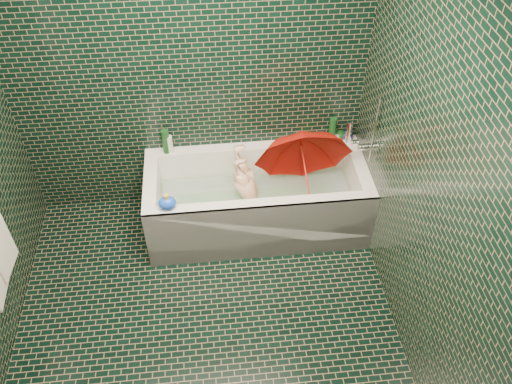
{
  "coord_description": "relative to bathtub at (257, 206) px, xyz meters",
  "views": [
    {
      "loc": [
        0.12,
        -1.99,
        3.28
      ],
      "look_at": [
        0.42,
        0.82,
        0.54
      ],
      "focal_mm": 38.0,
      "sensor_mm": 36.0,
      "label": 1
    }
  ],
  "objects": [
    {
      "name": "bath_mat",
      "position": [
        0.0,
        0.02,
        -0.06
      ],
      "size": [
        1.35,
        0.47,
        0.01
      ],
      "primitive_type": "cube",
      "color": "#4CC427",
      "rests_on": "bathtub"
    },
    {
      "name": "wall_back",
      "position": [
        -0.45,
        0.39,
        1.04
      ],
      "size": [
        2.8,
        0.0,
        2.8
      ],
      "primitive_type": "plane",
      "rotation": [
        1.57,
        0.0,
        0.0
      ],
      "color": "black",
      "rests_on": "floor"
    },
    {
      "name": "child",
      "position": [
        -0.05,
        0.02,
        0.1
      ],
      "size": [
        0.91,
        0.42,
        0.37
      ],
      "primitive_type": "imported",
      "rotation": [
        -1.38,
        0.0,
        -1.7
      ],
      "color": "beige",
      "rests_on": "bathtub"
    },
    {
      "name": "soap_bottle_c",
      "position": [
        0.73,
        0.33,
        0.34
      ],
      "size": [
        0.16,
        0.16,
        0.16
      ],
      "primitive_type": "imported",
      "rotation": [
        0.0,
        0.0,
        0.32
      ],
      "color": "#124017",
      "rests_on": "bathtub"
    },
    {
      "name": "floor",
      "position": [
        -0.45,
        -1.01,
        -0.21
      ],
      "size": [
        2.8,
        2.8,
        0.0
      ],
      "primitive_type": "plane",
      "color": "black",
      "rests_on": "ground"
    },
    {
      "name": "umbrella",
      "position": [
        0.35,
        -0.07,
        0.39
      ],
      "size": [
        0.92,
        1.01,
        1.09
      ],
      "primitive_type": "imported",
      "rotation": [
        0.52,
        -0.46,
        -0.22
      ],
      "color": "red",
      "rests_on": "bathtub"
    },
    {
      "name": "bottle_left_tall",
      "position": [
        -0.67,
        0.34,
        0.44
      ],
      "size": [
        0.06,
        0.06,
        0.21
      ],
      "primitive_type": "cylinder",
      "rotation": [
        0.0,
        0.0,
        0.08
      ],
      "color": "#124017",
      "rests_on": "bathtub"
    },
    {
      "name": "faucet",
      "position": [
        0.81,
        0.01,
        0.56
      ],
      "size": [
        0.18,
        0.19,
        0.55
      ],
      "color": "silver",
      "rests_on": "wall_right"
    },
    {
      "name": "bottle_left_short",
      "position": [
        -0.65,
        0.33,
        0.41
      ],
      "size": [
        0.06,
        0.06,
        0.15
      ],
      "primitive_type": "cylinder",
      "rotation": [
        0.0,
        0.0,
        -0.07
      ],
      "color": "white",
      "rests_on": "bathtub"
    },
    {
      "name": "bath_toy",
      "position": [
        -0.66,
        -0.29,
        0.39
      ],
      "size": [
        0.13,
        0.1,
        0.12
      ],
      "rotation": [
        0.0,
        0.0,
        0.0
      ],
      "color": "blue",
      "rests_on": "bathtub"
    },
    {
      "name": "bathtub",
      "position": [
        0.0,
        0.0,
        0.0
      ],
      "size": [
        1.7,
        0.75,
        0.55
      ],
      "color": "white",
      "rests_on": "floor"
    },
    {
      "name": "rubber_duck",
      "position": [
        0.46,
        0.31,
        0.38
      ],
      "size": [
        0.13,
        0.1,
        0.1
      ],
      "rotation": [
        0.0,
        0.0,
        -0.34
      ],
      "color": "yellow",
      "rests_on": "bathtub"
    },
    {
      "name": "bottle_right_tall",
      "position": [
        0.64,
        0.34,
        0.45
      ],
      "size": [
        0.06,
        0.06,
        0.21
      ],
      "primitive_type": "cylinder",
      "rotation": [
        0.0,
        0.0,
        -0.09
      ],
      "color": "#124017",
      "rests_on": "bathtub"
    },
    {
      "name": "soap_bottle_a",
      "position": [
        0.68,
        0.33,
        0.34
      ],
      "size": [
        0.11,
        0.11,
        0.24
      ],
      "primitive_type": "imported",
      "rotation": [
        0.0,
        0.0,
        -0.19
      ],
      "color": "white",
      "rests_on": "bathtub"
    },
    {
      "name": "wall_right",
      "position": [
        0.85,
        -1.01,
        1.04
      ],
      "size": [
        0.0,
        2.8,
        2.8
      ],
      "primitive_type": "plane",
      "rotation": [
        1.57,
        0.0,
        -1.57
      ],
      "color": "black",
      "rests_on": "floor"
    },
    {
      "name": "bottle_right_pump",
      "position": [
        0.77,
        0.31,
        0.44
      ],
      "size": [
        0.06,
        0.06,
        0.19
      ],
      "primitive_type": "cylinder",
      "rotation": [
        0.0,
        0.0,
        -0.16
      ],
      "color": "silver",
      "rests_on": "bathtub"
    },
    {
      "name": "water",
      "position": [
        0.0,
        0.02,
        0.09
      ],
      "size": [
        1.48,
        0.53,
        0.0
      ],
      "primitive_type": "cube",
      "color": "silver",
      "rests_on": "bathtub"
    },
    {
      "name": "soap_bottle_b",
      "position": [
        0.77,
        0.34,
        0.34
      ],
      "size": [
        0.08,
        0.08,
        0.17
      ],
      "primitive_type": "imported",
      "rotation": [
        0.0,
        0.0,
        0.05
      ],
      "color": "#411F74",
      "rests_on": "bathtub"
    }
  ]
}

